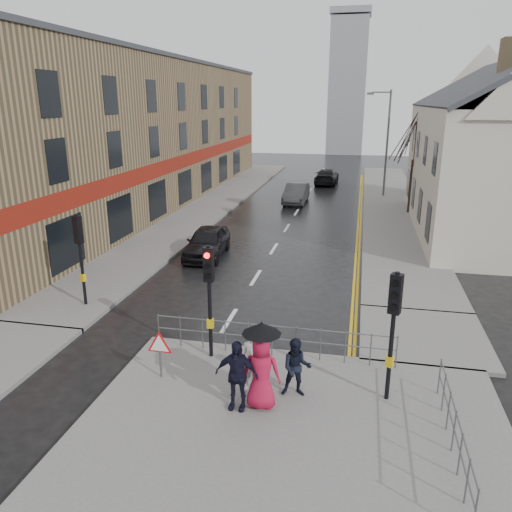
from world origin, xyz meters
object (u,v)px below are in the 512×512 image
at_px(pedestrian_d, 236,375).
at_px(car_mid, 296,193).
at_px(pedestrian_a, 252,361).
at_px(car_parked, 207,242).
at_px(pedestrian_b, 297,368).
at_px(pedestrian_with_umbrella, 261,364).

relative_size(pedestrian_d, car_mid, 0.42).
distance_m(pedestrian_a, car_parked, 12.37).
xyz_separation_m(car_parked, car_mid, (2.52, 14.23, -0.01)).
distance_m(pedestrian_b, pedestrian_d, 1.60).
bearing_deg(pedestrian_a, car_parked, 113.00).
bearing_deg(pedestrian_b, car_parked, 109.10).
relative_size(pedestrian_b, pedestrian_d, 0.87).
bearing_deg(car_parked, pedestrian_d, -72.69).
xyz_separation_m(pedestrian_d, car_parked, (-4.57, 12.23, -0.32)).
bearing_deg(pedestrian_with_umbrella, pedestrian_d, -163.07).
height_order(pedestrian_a, pedestrian_b, pedestrian_a).
distance_m(pedestrian_b, pedestrian_with_umbrella, 1.10).
xyz_separation_m(pedestrian_b, car_mid, (-3.41, 25.61, -0.21)).
relative_size(pedestrian_a, pedestrian_d, 0.93).
xyz_separation_m(pedestrian_b, pedestrian_with_umbrella, (-0.77, -0.67, 0.40)).
distance_m(pedestrian_a, pedestrian_d, 0.85).
relative_size(pedestrian_d, car_parked, 0.42).
bearing_deg(pedestrian_with_umbrella, car_mid, 95.72).
distance_m(pedestrian_d, car_parked, 13.06).
height_order(pedestrian_a, pedestrian_with_umbrella, pedestrian_with_umbrella).
height_order(car_parked, car_mid, car_parked).
distance_m(pedestrian_with_umbrella, car_parked, 13.12).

